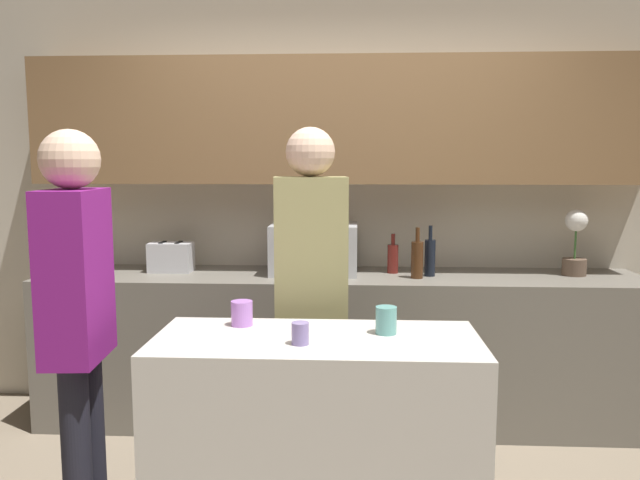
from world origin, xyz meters
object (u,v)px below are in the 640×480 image
cup_1 (300,333)px  person_left (77,310)px  toaster (171,257)px  bottle_0 (393,258)px  bottle_1 (417,259)px  microwave (314,249)px  person_center (311,276)px  cup_2 (386,320)px  bottle_2 (430,257)px  cup_0 (242,313)px  potted_plant (575,242)px

cup_1 → person_left: 0.86m
toaster → person_left: size_ratio=0.15×
bottle_0 → bottle_1: (0.13, -0.17, 0.02)m
microwave → bottle_0: microwave is taller
bottle_0 → cup_1: size_ratio=2.90×
bottle_1 → cup_1: bearing=-112.8°
person_left → person_center: 1.05m
cup_1 → cup_2: (0.33, 0.16, 0.01)m
toaster → bottle_1: bearing=-5.5°
toaster → bottle_2: size_ratio=0.86×
bottle_1 → cup_2: size_ratio=2.74×
toaster → bottle_0: 1.37m
cup_0 → cup_2: bearing=-8.9°
microwave → cup_1: 1.50m
cup_0 → person_center: person_center is taller
toaster → cup_2: size_ratio=2.39×
microwave → toaster: microwave is taller
bottle_1 → potted_plant: bearing=8.6°
cup_1 → cup_2: 0.37m
person_center → person_left: bearing=29.2°
cup_1 → toaster: bearing=121.8°
bottle_2 → person_left: person_left is taller
person_left → cup_0: bearing=106.6°
bottle_1 → toaster: bearing=174.5°
cup_0 → potted_plant: bearing=34.8°
microwave → bottle_2: (0.69, -0.07, -0.03)m
microwave → person_center: person_center is taller
potted_plant → bottle_2: (-0.87, -0.07, -0.08)m
bottle_2 → cup_0: 1.49m
toaster → cup_1: toaster is taller
bottle_1 → cup_1: 1.47m
bottle_0 → cup_2: bottle_0 is taller
cup_2 → person_left: size_ratio=0.06×
potted_plant → person_left: 2.80m
potted_plant → cup_2: size_ratio=3.63×
bottle_2 → person_center: 1.02m
toaster → person_left: (0.07, -1.47, 0.02)m
bottle_0 → cup_1: 1.58m
toaster → bottle_1: 1.50m
microwave → cup_0: microwave is taller
potted_plant → bottle_2: size_ratio=1.31×
bottle_2 → person_center: person_center is taller
cup_0 → person_left: person_left is taller
bottle_2 → person_center: (-0.66, -0.79, 0.02)m
person_center → bottle_2: bearing=-136.2°
potted_plant → person_center: person_center is taller
bottle_2 → cup_2: bearing=-104.4°
bottle_0 → cup_0: (-0.70, -1.26, -0.04)m
cup_0 → person_left: size_ratio=0.06×
potted_plant → bottle_2: 0.87m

